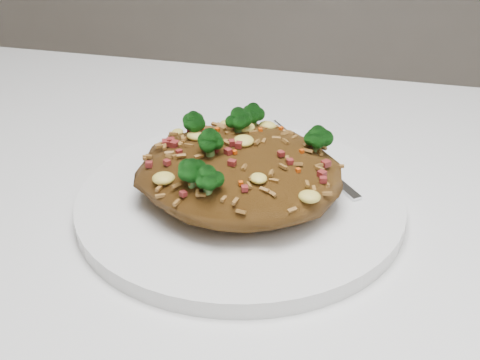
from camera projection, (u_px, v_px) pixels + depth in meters
name	position (u px, v px, depth m)	size (l,w,h in m)	color
plate	(240.00, 202.00, 0.56)	(0.27, 0.27, 0.01)	white
fried_rice	(240.00, 164.00, 0.55)	(0.17, 0.16, 0.07)	brown
fork	(312.00, 161.00, 0.61)	(0.11, 0.14, 0.00)	silver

